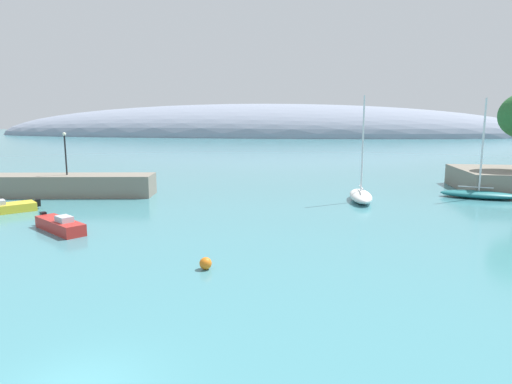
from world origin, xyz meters
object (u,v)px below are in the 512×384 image
(sailboat_teal_mid_mooring, at_px, (479,193))
(motorboat_red_alongside_breakwater, at_px, (60,225))
(motorboat_yellow_foreground, at_px, (7,208))
(mooring_buoy_orange, at_px, (206,263))
(harbor_lamp_post, at_px, (65,149))
(sailboat_white_near_shore, at_px, (361,195))

(sailboat_teal_mid_mooring, xyz_separation_m, motorboat_red_alongside_breakwater, (-33.93, -18.28, -0.06))
(motorboat_yellow_foreground, relative_size, mooring_buoy_orange, 6.89)
(motorboat_red_alongside_breakwater, height_order, mooring_buoy_orange, motorboat_red_alongside_breakwater)
(motorboat_red_alongside_breakwater, bearing_deg, sailboat_teal_mid_mooring, 63.39)
(motorboat_red_alongside_breakwater, distance_m, harbor_lamp_post, 16.22)
(motorboat_red_alongside_breakwater, distance_m, mooring_buoy_orange, 13.80)
(sailboat_white_near_shore, distance_m, motorboat_red_alongside_breakwater, 26.60)
(motorboat_yellow_foreground, height_order, harbor_lamp_post, harbor_lamp_post)
(sailboat_teal_mid_mooring, distance_m, mooring_buoy_orange, 32.79)
(sailboat_white_near_shore, distance_m, mooring_buoy_orange, 23.34)
(sailboat_white_near_shore, bearing_deg, sailboat_teal_mid_mooring, -75.82)
(motorboat_red_alongside_breakwater, bearing_deg, harbor_lamp_post, 154.18)
(sailboat_teal_mid_mooring, height_order, motorboat_red_alongside_breakwater, sailboat_teal_mid_mooring)
(harbor_lamp_post, bearing_deg, motorboat_yellow_foreground, -94.29)
(sailboat_white_near_shore, bearing_deg, harbor_lamp_post, 90.34)
(sailboat_teal_mid_mooring, relative_size, harbor_lamp_post, 2.28)
(motorboat_yellow_foreground, height_order, motorboat_red_alongside_breakwater, motorboat_red_alongside_breakwater)
(sailboat_white_near_shore, height_order, motorboat_red_alongside_breakwater, sailboat_white_near_shore)
(mooring_buoy_orange, height_order, harbor_lamp_post, harbor_lamp_post)
(motorboat_red_alongside_breakwater, bearing_deg, sailboat_white_near_shore, 68.99)
(harbor_lamp_post, bearing_deg, sailboat_white_near_shore, 2.34)
(sailboat_teal_mid_mooring, bearing_deg, sailboat_white_near_shore, -149.01)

